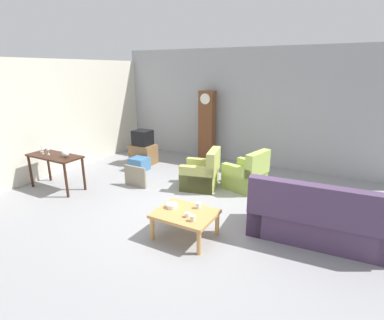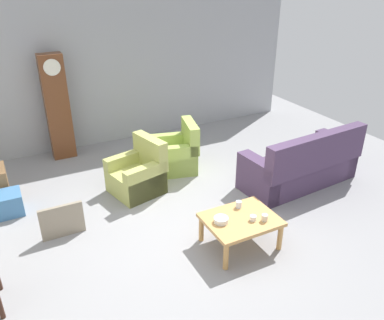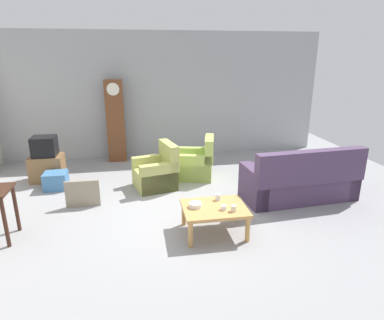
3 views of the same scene
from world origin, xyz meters
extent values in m
plane|color=gray|center=(0.00, 0.00, 0.00)|extent=(10.40, 10.40, 0.00)
cube|color=#9EA0A5|center=(0.00, 3.60, 1.60)|extent=(8.40, 0.16, 3.20)
cube|color=beige|center=(-4.20, 0.40, 1.44)|extent=(0.12, 6.40, 2.88)
cube|color=#4C3856|center=(2.21, 0.19, 0.22)|extent=(2.16, 0.99, 0.44)
cube|color=#4C3856|center=(2.24, -0.17, 0.74)|extent=(2.11, 0.35, 0.60)
cube|color=#4C3856|center=(1.28, 0.12, 0.34)|extent=(0.30, 0.86, 0.68)
cube|color=#C6B284|center=(2.69, 0.28, 0.62)|extent=(0.37, 0.16, 0.36)
cube|color=brown|center=(1.73, 0.21, 0.62)|extent=(0.37, 0.14, 0.36)
cube|color=tan|center=(-0.45, 1.18, 0.20)|extent=(0.92, 0.92, 0.40)
cube|color=tan|center=(-0.14, 1.25, 0.66)|extent=(0.36, 0.78, 0.52)
cube|color=tan|center=(-0.52, 1.47, 0.30)|extent=(0.78, 0.34, 0.60)
cube|color=tan|center=(-0.38, 0.89, 0.30)|extent=(0.78, 0.34, 0.60)
cube|color=#A4BF56|center=(0.47, 1.65, 0.20)|extent=(0.92, 0.92, 0.40)
cube|color=#A4BF56|center=(0.78, 1.57, 0.66)|extent=(0.36, 0.78, 0.52)
cube|color=#A4BF56|center=(0.55, 1.94, 0.30)|extent=(0.78, 0.34, 0.60)
cube|color=#A4BF56|center=(0.40, 1.36, 0.30)|extent=(0.78, 0.34, 0.60)
cube|color=tan|center=(0.33, -0.81, 0.41)|extent=(0.96, 0.76, 0.05)
cylinder|color=tan|center=(-0.09, -1.13, 0.19)|extent=(0.07, 0.07, 0.39)
cylinder|color=tan|center=(0.76, -1.13, 0.19)|extent=(0.07, 0.07, 0.39)
cylinder|color=tan|center=(-0.09, -0.49, 0.19)|extent=(0.07, 0.07, 0.39)
cylinder|color=tan|center=(0.76, -0.49, 0.19)|extent=(0.07, 0.07, 0.39)
cube|color=#381E14|center=(-3.26, -0.45, 0.77)|extent=(1.30, 0.56, 0.04)
cylinder|color=#381E14|center=(-3.87, -0.69, 0.38)|extent=(0.06, 0.06, 0.75)
cylinder|color=#381E14|center=(-2.66, -0.69, 0.38)|extent=(0.06, 0.06, 0.75)
cylinder|color=#381E14|center=(-3.87, -0.22, 0.38)|extent=(0.06, 0.06, 0.75)
cylinder|color=#381E14|center=(-2.66, -0.22, 0.38)|extent=(0.06, 0.06, 0.75)
cube|color=brown|center=(-1.26, 3.20, 1.03)|extent=(0.44, 0.28, 2.05)
cylinder|color=silver|center=(-1.26, 3.04, 1.83)|extent=(0.30, 0.02, 0.30)
cube|color=brown|center=(-2.71, 2.00, 0.28)|extent=(0.68, 0.52, 0.56)
cube|color=black|center=(-2.71, 2.00, 0.77)|extent=(0.48, 0.44, 0.42)
cube|color=gray|center=(-1.78, 0.50, 0.25)|extent=(0.60, 0.05, 0.49)
cube|color=teal|center=(-2.44, 1.47, 0.17)|extent=(0.45, 0.42, 0.35)
sphere|color=silver|center=(-2.92, -0.42, 0.87)|extent=(0.15, 0.15, 0.15)
cylinder|color=white|center=(0.45, -0.92, 0.47)|extent=(0.09, 0.09, 0.07)
cylinder|color=silver|center=(0.45, -0.58, 0.48)|extent=(0.08, 0.08, 0.10)
cylinder|color=beige|center=(0.58, -1.00, 0.48)|extent=(0.08, 0.08, 0.09)
cylinder|color=white|center=(0.05, -0.77, 0.47)|extent=(0.19, 0.19, 0.07)
cylinder|color=silver|center=(-3.73, -0.42, 0.80)|extent=(0.07, 0.07, 0.02)
cylinder|color=silver|center=(-3.73, -0.42, 0.86)|extent=(0.01, 0.01, 0.09)
cone|color=silver|center=(-3.73, -0.42, 0.95)|extent=(0.08, 0.08, 0.09)
cylinder|color=silver|center=(-3.53, -0.53, 0.80)|extent=(0.05, 0.05, 0.02)
cylinder|color=silver|center=(-3.53, -0.53, 0.86)|extent=(0.01, 0.01, 0.09)
cone|color=silver|center=(-3.53, -0.53, 0.95)|extent=(0.06, 0.06, 0.09)
cylinder|color=silver|center=(-3.40, -0.49, 0.80)|extent=(0.06, 0.06, 0.02)
cylinder|color=silver|center=(-3.40, -0.49, 0.86)|extent=(0.01, 0.01, 0.09)
cone|color=silver|center=(-3.40, -0.49, 0.95)|extent=(0.07, 0.07, 0.09)
camera|label=1|loc=(2.52, -4.52, 2.65)|focal=27.78mm
camera|label=2|loc=(-2.20, -4.32, 3.41)|focal=36.16mm
camera|label=3|loc=(-0.79, -5.25, 2.64)|focal=31.13mm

